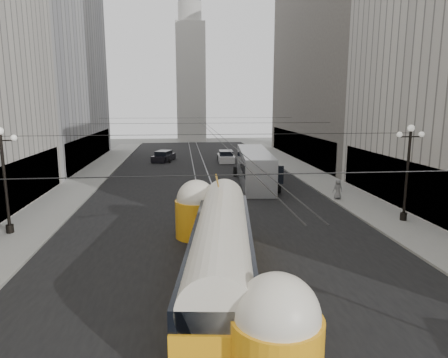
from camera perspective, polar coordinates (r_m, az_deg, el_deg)
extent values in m
cube|color=black|center=(39.77, -2.87, -0.66)|extent=(20.00, 85.00, 0.02)
cube|color=gray|center=(44.25, -18.84, 0.04)|extent=(4.00, 72.00, 0.15)
cube|color=gray|center=(45.39, 12.18, 0.64)|extent=(4.00, 72.00, 0.15)
cube|color=gray|center=(39.74, -3.95, -0.68)|extent=(0.12, 85.00, 0.04)
cube|color=gray|center=(39.82, -1.79, -0.64)|extent=(0.12, 85.00, 0.04)
cube|color=black|center=(33.20, -26.99, -0.61)|extent=(0.10, 18.00, 3.60)
cube|color=#999999|center=(57.61, -25.11, 15.90)|extent=(12.00, 28.00, 28.00)
cube|color=black|center=(56.02, -18.36, 4.21)|extent=(0.10, 25.20, 3.60)
cube|color=black|center=(33.22, 23.20, -0.30)|extent=(0.10, 18.00, 3.60)
cube|color=#514C47|center=(59.30, 16.78, 18.22)|extent=(12.00, 32.00, 32.00)
cube|color=black|center=(57.08, 10.48, 4.69)|extent=(0.10, 28.80, 3.60)
cube|color=#B2AFA8|center=(86.54, -4.77, 13.48)|extent=(6.00, 6.00, 24.00)
cylinder|color=#B2AFA8|center=(88.32, -4.92, 22.59)|extent=(4.80, 4.80, 4.00)
cylinder|color=black|center=(26.99, -28.78, -0.67)|extent=(0.18, 0.18, 6.00)
cylinder|color=black|center=(27.61, -28.26, -6.27)|extent=(0.44, 0.44, 0.50)
cylinder|color=black|center=(26.66, -29.28, 4.82)|extent=(1.60, 0.08, 0.08)
sphere|color=white|center=(26.62, -29.39, 5.99)|extent=(0.44, 0.44, 0.44)
sphere|color=white|center=(26.36, -27.81, 5.23)|extent=(0.36, 0.36, 0.36)
cylinder|color=black|center=(28.90, 24.67, 0.36)|extent=(0.18, 0.18, 6.00)
cylinder|color=black|center=(29.48, 24.25, -4.90)|extent=(0.44, 0.44, 0.50)
cylinder|color=black|center=(28.59, 25.08, 5.49)|extent=(1.60, 0.08, 0.08)
sphere|color=white|center=(28.56, 25.17, 6.59)|extent=(0.44, 0.44, 0.44)
sphere|color=white|center=(28.20, 23.79, 5.84)|extent=(0.36, 0.36, 0.36)
sphere|color=white|center=(28.98, 26.38, 5.74)|extent=(0.36, 0.36, 0.36)
cylinder|color=black|center=(10.80, 5.36, 0.67)|extent=(25.00, 0.03, 0.03)
cylinder|color=black|center=(24.59, -1.09, 6.38)|extent=(25.00, 0.03, 0.03)
cylinder|color=black|center=(38.53, -2.91, 7.97)|extent=(25.00, 0.03, 0.03)
cylinder|color=black|center=(52.50, -3.77, 8.71)|extent=(25.00, 0.03, 0.03)
cylinder|color=black|center=(42.53, -3.21, 7.96)|extent=(0.03, 72.00, 0.03)
cylinder|color=black|center=(42.55, -2.67, 7.97)|extent=(0.03, 72.00, 0.03)
cube|color=#F7A215|center=(17.71, -0.34, -12.01)|extent=(4.20, 13.87, 1.66)
cube|color=black|center=(18.03, -0.33, -14.30)|extent=(4.15, 13.46, 0.29)
cube|color=black|center=(17.33, -0.34, -8.74)|extent=(4.19, 13.67, 0.83)
cylinder|color=silver|center=(17.23, -0.34, -7.82)|extent=(3.88, 13.63, 2.24)
cylinder|color=#F7A215|center=(11.98, 7.46, -23.72)|extent=(2.54, 2.54, 2.24)
sphere|color=silver|center=(11.36, 7.62, -18.84)|extent=(2.34, 2.34, 2.34)
cylinder|color=#F7A215|center=(23.92, -3.92, -5.67)|extent=(2.54, 2.54, 2.24)
sphere|color=silver|center=(23.61, -3.96, -2.94)|extent=(2.34, 2.34, 2.34)
cube|color=#A1A3A6|center=(39.37, 4.38, 1.67)|extent=(3.84, 13.12, 3.23)
cube|color=black|center=(39.29, 4.39, 2.45)|extent=(3.82, 12.67, 1.19)
cube|color=black|center=(33.11, 6.38, 0.56)|extent=(2.48, 0.32, 1.51)
cylinder|color=black|center=(35.15, 3.46, -1.30)|extent=(0.30, 1.08, 1.08)
cylinder|color=black|center=(35.69, 7.73, -1.19)|extent=(0.30, 1.08, 1.08)
cylinder|color=black|center=(43.57, 1.59, 1.08)|extent=(0.30, 1.08, 1.08)
cylinder|color=black|center=(44.00, 5.07, 1.14)|extent=(0.30, 1.08, 1.08)
cube|color=silver|center=(54.20, 0.27, 2.99)|extent=(2.22, 5.03, 0.88)
cube|color=black|center=(54.12, 0.27, 3.64)|extent=(1.89, 2.79, 0.83)
cylinder|color=black|center=(52.47, -0.52, 2.54)|extent=(0.22, 0.70, 0.70)
cylinder|color=black|center=(52.68, 1.46, 2.57)|extent=(0.22, 0.70, 0.70)
cylinder|color=black|center=(55.80, -0.86, 3.03)|extent=(0.22, 0.70, 0.70)
cylinder|color=black|center=(55.99, 1.01, 3.06)|extent=(0.22, 0.70, 0.70)
cube|color=black|center=(55.59, -8.61, 3.03)|extent=(3.28, 4.99, 0.82)
cube|color=black|center=(55.52, -8.63, 3.62)|extent=(2.40, 2.95, 0.78)
cylinder|color=black|center=(54.10, -9.59, 2.61)|extent=(0.22, 0.66, 0.66)
cylinder|color=black|center=(54.02, -7.77, 2.65)|extent=(0.22, 0.66, 0.66)
cylinder|color=black|center=(57.21, -9.40, 3.06)|extent=(0.22, 0.66, 0.66)
cylinder|color=black|center=(57.14, -7.68, 3.09)|extent=(0.22, 0.66, 0.66)
imported|color=slate|center=(33.91, 15.95, -1.39)|extent=(0.84, 0.56, 1.65)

